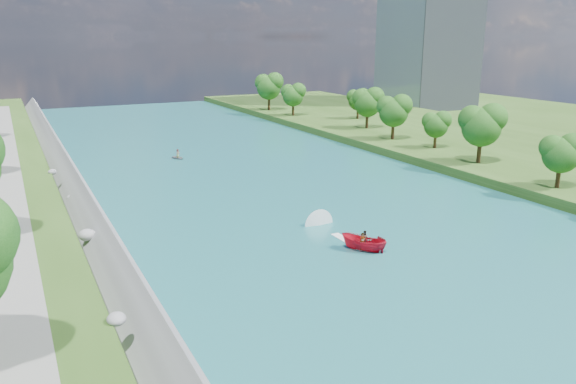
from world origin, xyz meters
TOP-DOWN VIEW (x-y plane):
  - ground at (0.00, 0.00)m, footprint 260.00×260.00m
  - river_water at (0.00, 20.00)m, footprint 55.00×240.00m
  - berm_east at (49.50, 20.00)m, footprint 44.00×240.00m
  - riprap_bank at (-25.85, 19.35)m, footprint 3.85×236.00m
  - riverside_path at (-32.50, 20.00)m, footprint 3.00×200.00m
  - office_tower at (82.50, 95.00)m, footprint 22.00×22.00m
  - trees_east at (35.49, 38.16)m, footprint 18.16×145.47m
  - motorboat at (-1.67, 4.36)m, footprint 4.25×19.13m
  - raft at (-5.98, 54.04)m, footprint 2.79×3.27m

SIDE VIEW (x-z plane):
  - ground at x=0.00m, z-range 0.00..0.00m
  - river_water at x=0.00m, z-range 0.00..0.10m
  - raft at x=-5.98m, z-range -0.37..1.31m
  - berm_east at x=49.50m, z-range 0.00..1.50m
  - motorboat at x=-1.67m, z-range -0.14..1.90m
  - riprap_bank at x=-25.85m, z-range -0.41..4.01m
  - riverside_path at x=-32.50m, z-range 3.50..3.60m
  - trees_east at x=35.49m, z-range 0.58..12.14m
  - office_tower at x=82.50m, z-range 0.00..60.00m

